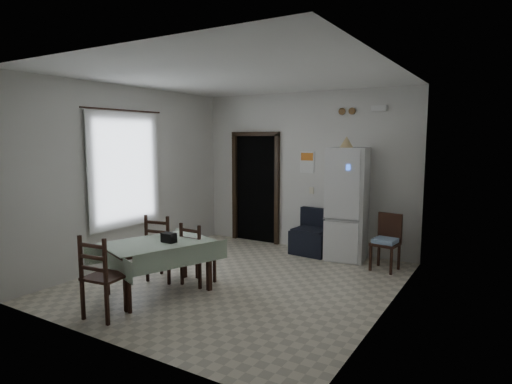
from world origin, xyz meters
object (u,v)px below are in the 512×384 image
object	(u,v)px
dining_chair_far_right	(198,253)
dining_chair_near_head	(105,275)
dining_table	(158,267)
corner_chair	(385,243)
navy_seat	(312,232)
fridge	(348,204)
dining_chair_far_left	(164,247)

from	to	relation	value
dining_chair_far_right	dining_chair_near_head	bearing A→B (deg)	83.68
dining_chair_near_head	dining_table	bearing A→B (deg)	-94.48
corner_chair	dining_chair_near_head	bearing A→B (deg)	-117.06
dining_table	dining_chair_near_head	world-z (taller)	dining_chair_near_head
navy_seat	dining_chair_far_right	bearing A→B (deg)	-102.99
fridge	dining_chair_far_right	size ratio (longest dim) A/B	2.15
dining_table	dining_chair_far_right	bearing A→B (deg)	88.69
dining_table	dining_chair_far_left	xyz separation A→B (m)	(-0.31, 0.46, 0.14)
dining_chair_near_head	navy_seat	bearing A→B (deg)	-110.68
dining_table	corner_chair	bearing A→B (deg)	68.25
corner_chair	dining_chair_far_left	size ratio (longest dim) A/B	0.90
corner_chair	dining_chair_near_head	xyz separation A→B (m)	(-2.31, -3.44, 0.05)
navy_seat	dining_chair_far_right	size ratio (longest dim) A/B	0.89
dining_chair_near_head	dining_chair_far_right	bearing A→B (deg)	-104.27
fridge	dining_chair_near_head	xyz separation A→B (m)	(-1.58, -3.75, -0.46)
navy_seat	dining_chair_far_left	distance (m)	2.73
navy_seat	fridge	bearing A→B (deg)	4.91
fridge	dining_chair_far_right	xyz separation A→B (m)	(-1.39, -2.30, -0.51)
corner_chair	dining_chair_far_right	size ratio (longest dim) A/B	1.00
dining_table	dining_chair_near_head	distance (m)	0.90
fridge	navy_seat	distance (m)	0.85
dining_chair_far_right	dining_chair_near_head	size ratio (longest dim) A/B	0.90
dining_chair_far_left	dining_chair_near_head	world-z (taller)	dining_chair_near_head
dining_chair_far_left	dining_chair_far_right	distance (m)	0.55
dining_chair_far_left	dining_chair_far_right	world-z (taller)	dining_chair_far_left
fridge	dining_chair_far_left	distance (m)	3.12
corner_chair	dining_table	bearing A→B (deg)	-125.69
corner_chair	dining_table	distance (m)	3.47
navy_seat	corner_chair	size ratio (longest dim) A/B	0.89
dining_chair_far_left	corner_chair	bearing A→B (deg)	-151.96
fridge	dining_chair_far_left	size ratio (longest dim) A/B	1.95
dining_chair_far_left	dining_chair_far_right	bearing A→B (deg)	-179.34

